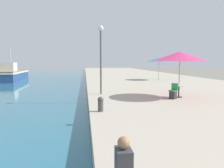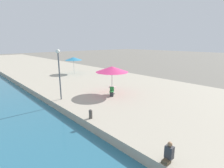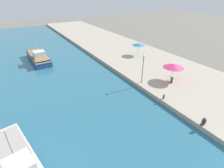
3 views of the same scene
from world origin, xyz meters
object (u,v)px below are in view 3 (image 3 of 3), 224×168
fishing_boat_mid (38,57)px  mooring_bollard (164,96)px  fishing_boat_near (17,163)px  cafe_umbrella_pink (174,66)px  cafe_chair_left (172,81)px  lamppost (143,64)px  cafe_table (172,78)px  cafe_umbrella_white (139,44)px  person_at_quay (204,122)px

fishing_boat_mid → mooring_bollard: fishing_boat_mid is taller
fishing_boat_near → cafe_umbrella_pink: (23.22, 4.69, 2.26)m
cafe_chair_left → lamppost: (-4.09, 2.46, 2.77)m
cafe_table → lamppost: bearing=156.8°
cafe_chair_left → lamppost: 5.51m
cafe_umbrella_white → cafe_table: 13.59m
cafe_umbrella_white → person_at_quay: cafe_umbrella_white is taller
cafe_table → mooring_bollard: cafe_table is taller
cafe_chair_left → mooring_bollard: cafe_chair_left is taller
fishing_boat_mid → mooring_bollard: 27.66m
mooring_bollard → lamppost: size_ratio=0.14×
cafe_umbrella_white → lamppost: bearing=-125.6°
fishing_boat_mid → mooring_bollard: size_ratio=15.59×
cafe_table → cafe_chair_left: (-0.55, -0.47, -0.21)m
fishing_boat_mid → cafe_chair_left: (16.21, -22.29, -0.01)m
fishing_boat_near → cafe_table: bearing=-0.2°
fishing_boat_near → cafe_table: fishing_boat_near is taller
person_at_quay → mooring_bollard: 6.01m
cafe_table → lamppost: size_ratio=0.18×
fishing_boat_near → mooring_bollard: (18.09, 1.28, 0.09)m
lamppost → mooring_bollard: bearing=-94.5°
cafe_umbrella_white → person_at_quay: (-8.41, -22.29, -2.03)m
fishing_boat_near → fishing_boat_mid: fishing_boat_mid is taller
fishing_boat_mid → cafe_table: bearing=-55.5°
cafe_umbrella_white → mooring_bollard: size_ratio=4.32×
cafe_chair_left → mooring_bollard: (-4.50, -2.77, 0.02)m
cafe_chair_left → cafe_table: bearing=-90.0°
cafe_umbrella_pink → lamppost: 5.09m
fishing_boat_near → mooring_bollard: size_ratio=14.83×
lamppost → cafe_umbrella_pink: bearing=-21.0°
fishing_boat_near → cafe_umbrella_white: (26.41, 17.56, 2.19)m
mooring_bollard → cafe_umbrella_white: bearing=63.0°
person_at_quay → cafe_chair_left: bearing=62.4°
fishing_boat_near → person_at_quay: 18.61m
fishing_boat_near → cafe_table: (23.14, 4.51, 0.27)m
lamppost → cafe_table: bearing=-23.2°
cafe_umbrella_pink → mooring_bollard: cafe_umbrella_pink is taller
cafe_umbrella_pink → mooring_bollard: 6.53m
cafe_umbrella_pink → person_at_quay: size_ratio=3.41×
person_at_quay → fishing_boat_mid: bearing=110.5°
fishing_boat_near → cafe_table: 23.58m
cafe_umbrella_white → cafe_table: cafe_umbrella_white is taller
cafe_table → cafe_chair_left: 0.75m
person_at_quay → lamppost: 11.56m
cafe_umbrella_white → cafe_chair_left: 14.20m
cafe_chair_left → lamppost: bearing=18.5°
fishing_boat_near → cafe_chair_left: 22.95m
fishing_boat_mid → person_at_quay: bearing=-72.6°
fishing_boat_near → mooring_bollard: 18.14m
fishing_boat_mid → cafe_umbrella_pink: bearing=-55.2°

